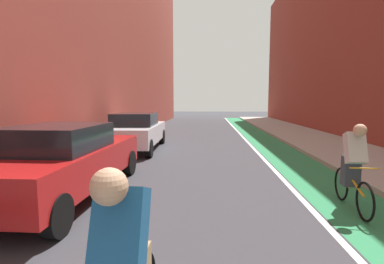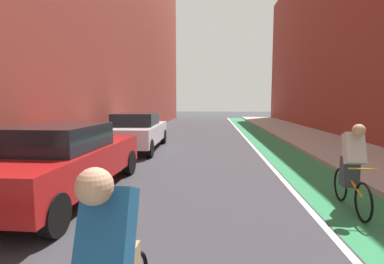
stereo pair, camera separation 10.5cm
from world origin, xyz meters
TOP-DOWN VIEW (x-y plane):
  - ground_plane at (0.00, 16.16)m, footprint 88.71×88.71m
  - bike_lane_paint at (3.05, 18.16)m, footprint 1.60×40.32m
  - lane_divider_stripe at (2.15, 18.16)m, footprint 0.12×40.32m
  - sidewalk_right at (5.58, 18.16)m, footprint 3.47×40.32m
  - building_facade_right at (8.51, 20.16)m, footprint 2.40×36.32m
  - parked_sedan_red at (-2.80, 8.81)m, footprint 1.91×4.80m
  - parked_sedan_white at (-2.80, 14.77)m, footprint 2.01×4.65m
  - cyclist_mid at (2.89, 8.43)m, footprint 0.48×1.72m

SIDE VIEW (x-z plane):
  - ground_plane at x=0.00m, z-range 0.00..0.00m
  - bike_lane_paint at x=3.05m, z-range 0.00..0.00m
  - lane_divider_stripe at x=2.15m, z-range 0.00..0.00m
  - sidewalk_right at x=5.58m, z-range 0.00..0.14m
  - parked_sedan_white at x=-2.80m, z-range 0.02..1.55m
  - parked_sedan_red at x=-2.80m, z-range 0.02..1.55m
  - cyclist_mid at x=2.89m, z-range 0.00..1.62m
  - building_facade_right at x=8.51m, z-range 0.00..12.98m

